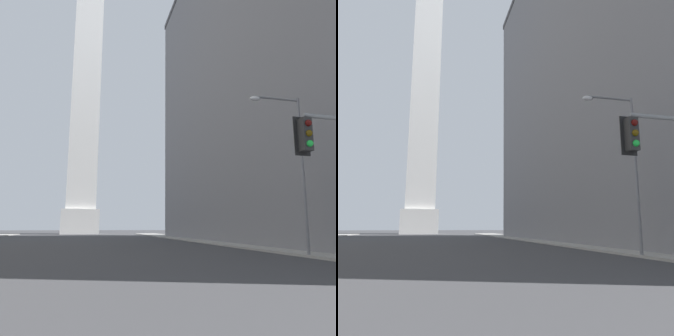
{
  "view_description": "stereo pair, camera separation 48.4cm",
  "coord_description": "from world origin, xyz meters",
  "views": [
    {
      "loc": [
        1.61,
        -0.52,
        1.65
      ],
      "look_at": [
        14.15,
        50.66,
        11.22
      ],
      "focal_mm": 35.0,
      "sensor_mm": 36.0,
      "label": 1
    },
    {
      "loc": [
        2.08,
        -0.63,
        1.65
      ],
      "look_at": [
        14.15,
        50.66,
        11.22
      ],
      "focal_mm": 35.0,
      "sensor_mm": 36.0,
      "label": 2
    }
  ],
  "objects": [
    {
      "name": "sidewalk_right",
      "position": [
        15.96,
        31.24,
        0.07
      ],
      "size": [
        5.0,
        104.14,
        0.15
      ],
      "primitive_type": "cube",
      "color": "gray",
      "rests_on": "ground_plane"
    },
    {
      "name": "building_right",
      "position": [
        27.45,
        31.87,
        21.23
      ],
      "size": [
        24.11,
        53.79,
        42.44
      ],
      "color": "slate",
      "rests_on": "ground_plane"
    },
    {
      "name": "street_lamp",
      "position": [
        13.26,
        15.91,
        5.69
      ],
      "size": [
        3.27,
        0.36,
        9.36
      ],
      "color": "slate",
      "rests_on": "ground_plane"
    },
    {
      "name": "obelisk",
      "position": [
        0.0,
        86.78,
        38.43
      ],
      "size": [
        9.16,
        9.16,
        79.9
      ],
      "color": "silver",
      "rests_on": "ground_plane"
    }
  ]
}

